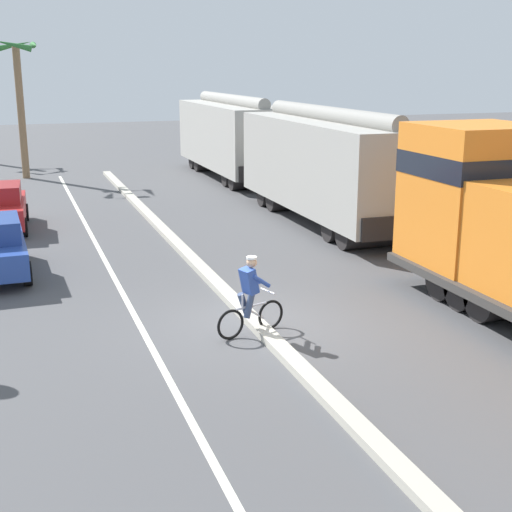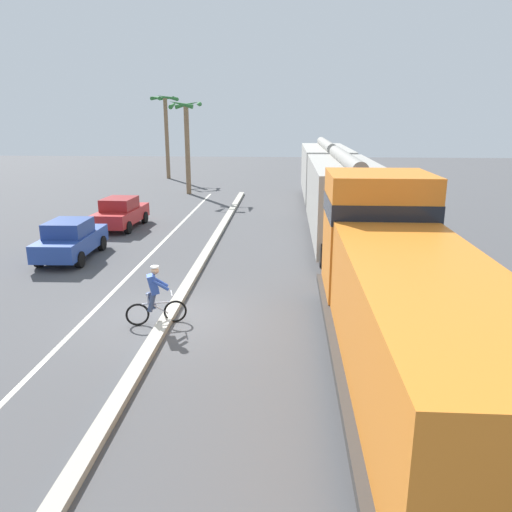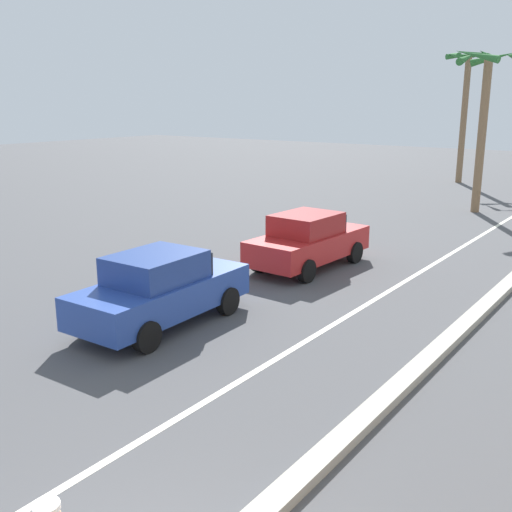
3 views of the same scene
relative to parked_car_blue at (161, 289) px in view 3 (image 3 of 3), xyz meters
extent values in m
cube|color=#B2AD9E|center=(5.47, 0.00, -0.74)|extent=(0.36, 36.00, 0.16)
cube|color=silver|center=(3.07, 0.00, -0.81)|extent=(0.14, 36.00, 0.01)
cube|color=#28479E|center=(0.00, 0.03, -0.15)|extent=(1.81, 4.24, 0.70)
cube|color=navy|center=(0.00, -0.12, 0.50)|extent=(1.55, 1.94, 0.60)
cube|color=#1E232D|center=(-0.02, 0.88, 0.45)|extent=(1.43, 0.16, 0.51)
cylinder|color=black|center=(-0.84, 1.31, -0.50)|extent=(0.24, 0.65, 0.64)
cylinder|color=black|center=(0.77, 1.35, -0.50)|extent=(0.24, 0.65, 0.64)
cylinder|color=black|center=(-0.77, -1.30, -0.50)|extent=(0.24, 0.65, 0.64)
cylinder|color=black|center=(0.84, -1.25, -0.50)|extent=(0.24, 0.65, 0.64)
cube|color=red|center=(0.18, 5.88, -0.15)|extent=(1.89, 4.27, 0.70)
cube|color=maroon|center=(0.18, 5.73, 0.50)|extent=(1.58, 1.97, 0.60)
cube|color=#1E232D|center=(0.22, 6.73, 0.45)|extent=(1.43, 0.18, 0.51)
cylinder|color=black|center=(-0.57, 7.22, -0.50)|extent=(0.25, 0.65, 0.64)
cylinder|color=black|center=(1.05, 7.15, -0.50)|extent=(0.25, 0.65, 0.64)
cylinder|color=black|center=(-0.68, 4.62, -0.50)|extent=(0.25, 0.65, 0.64)
cylinder|color=black|center=(0.93, 4.55, -0.50)|extent=(0.25, 0.65, 0.64)
cylinder|color=white|center=(5.24, -6.49, 0.87)|extent=(0.22, 0.22, 0.05)
cylinder|color=#846647|center=(-2.36, 27.51, 2.82)|extent=(0.36, 0.36, 7.27)
cone|color=#2D7033|center=(-1.46, 27.47, 6.50)|extent=(0.39, 1.84, 0.56)
cone|color=#2D7033|center=(-2.19, 28.39, 6.50)|extent=(1.84, 0.65, 0.40)
cone|color=#2D7033|center=(-3.03, 28.10, 6.50)|extent=(1.44, 1.58, 0.47)
cone|color=#2D7033|center=(-3.07, 26.96, 6.50)|extent=(1.36, 1.65, 0.53)
cone|color=#2D7033|center=(-1.95, 26.70, 6.50)|extent=(1.78, 1.10, 0.61)
cylinder|color=#846647|center=(1.42, 18.03, 2.43)|extent=(0.36, 0.36, 6.48)
cone|color=#2D7033|center=(2.32, 18.07, 5.72)|extent=(0.39, 1.82, 0.38)
cone|color=#2D7033|center=(1.33, 18.93, 5.72)|extent=(1.85, 0.50, 0.69)
cone|color=#2D7033|center=(0.52, 18.08, 5.72)|extent=(0.42, 1.84, 0.74)
cone|color=#2D7033|center=(1.24, 17.15, 5.72)|extent=(1.85, 0.68, 0.69)
camera|label=1|loc=(0.64, -20.03, 4.74)|focal=50.00mm
camera|label=2|loc=(8.85, -19.43, 4.88)|focal=35.00mm
camera|label=3|loc=(8.93, -8.77, 3.93)|focal=42.00mm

